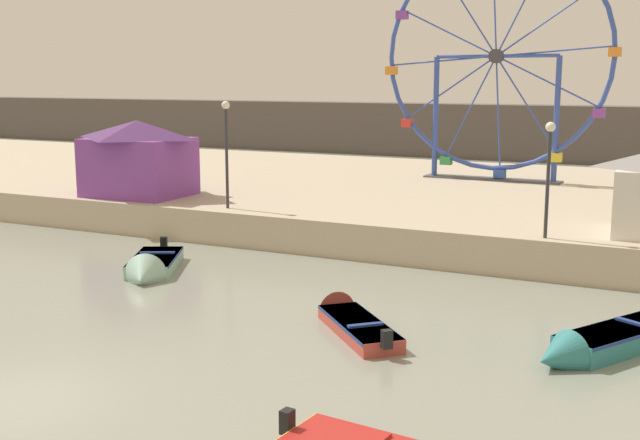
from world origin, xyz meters
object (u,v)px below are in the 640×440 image
(motorboat_teal_painted, at_px, (602,343))
(carnival_booth_purple_stall, at_px, (138,157))
(motorboat_seafoam, at_px, (151,268))
(ferris_wheel_blue_frame, at_px, (496,61))
(promenade_lamp_near, at_px, (549,162))
(promenade_lamp_far, at_px, (226,139))
(motorboat_faded_red, at_px, (348,319))

(motorboat_teal_painted, xyz_separation_m, carnival_booth_purple_stall, (-20.79, 8.54, 2.78))
(motorboat_seafoam, relative_size, ferris_wheel_blue_frame, 0.36)
(promenade_lamp_near, height_order, promenade_lamp_far, promenade_lamp_far)
(motorboat_faded_red, bearing_deg, carnival_booth_purple_stall, 12.89)
(ferris_wheel_blue_frame, relative_size, promenade_lamp_near, 3.17)
(motorboat_faded_red, bearing_deg, promenade_lamp_near, -69.87)
(motorboat_faded_red, xyz_separation_m, carnival_booth_purple_stall, (-14.47, 9.22, 2.87))
(motorboat_seafoam, bearing_deg, carnival_booth_purple_stall, -166.40)
(ferris_wheel_blue_frame, height_order, carnival_booth_purple_stall, ferris_wheel_blue_frame)
(motorboat_teal_painted, height_order, promenade_lamp_far, promenade_lamp_far)
(motorboat_teal_painted, xyz_separation_m, promenade_lamp_near, (-2.74, 6.90, 3.54))
(motorboat_faded_red, distance_m, ferris_wheel_blue_frame, 23.01)
(promenade_lamp_near, bearing_deg, motorboat_faded_red, -115.26)
(carnival_booth_purple_stall, height_order, promenade_lamp_far, promenade_lamp_far)
(motorboat_faded_red, xyz_separation_m, motorboat_teal_painted, (6.32, 0.68, 0.09))
(motorboat_seafoam, bearing_deg, ferris_wheel_blue_frame, 134.61)
(ferris_wheel_blue_frame, height_order, promenade_lamp_far, ferris_wheel_blue_frame)
(promenade_lamp_near, bearing_deg, carnival_booth_purple_stall, 174.83)
(motorboat_seafoam, bearing_deg, promenade_lamp_far, 159.96)
(motorboat_teal_painted, bearing_deg, carnival_booth_purple_stall, -83.51)
(ferris_wheel_blue_frame, bearing_deg, promenade_lamp_far, -117.34)
(motorboat_faded_red, relative_size, promenade_lamp_far, 0.91)
(motorboat_teal_painted, height_order, promenade_lamp_near, promenade_lamp_near)
(motorboat_seafoam, xyz_separation_m, carnival_booth_purple_stall, (-6.21, 7.11, 2.83))
(motorboat_seafoam, xyz_separation_m, motorboat_faded_red, (8.26, -2.11, -0.04))
(motorboat_seafoam, height_order, carnival_booth_purple_stall, carnival_booth_purple_stall)
(ferris_wheel_blue_frame, relative_size, promenade_lamp_far, 2.81)
(promenade_lamp_far, bearing_deg, motorboat_faded_red, -41.60)
(ferris_wheel_blue_frame, bearing_deg, motorboat_teal_painted, -68.67)
(motorboat_seafoam, height_order, motorboat_teal_painted, motorboat_seafoam)
(motorboat_faded_red, height_order, promenade_lamp_near, promenade_lamp_near)
(motorboat_seafoam, height_order, ferris_wheel_blue_frame, ferris_wheel_blue_frame)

